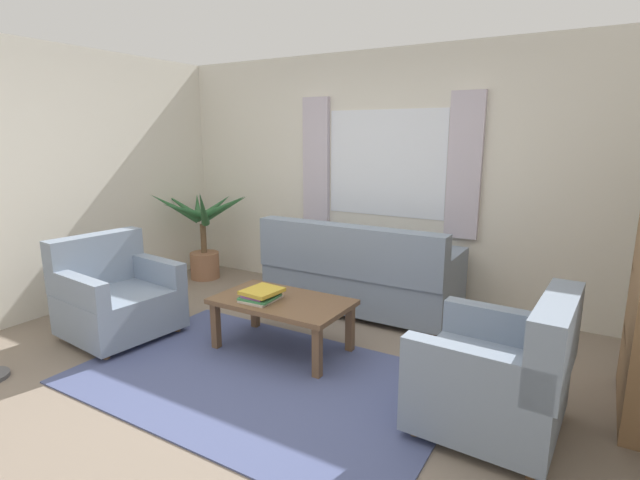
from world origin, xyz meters
The scene contains 11 objects.
ground_plane centered at (0.00, 0.00, 0.00)m, with size 6.24×6.24×0.00m, color gray.
wall_back centered at (0.00, 2.26, 1.30)m, with size 5.32×0.12×2.60m, color silver.
wall_left centered at (-2.66, 0.00, 1.30)m, with size 0.12×4.40×2.60m, color silver.
window_with_curtains centered at (0.00, 2.18, 1.45)m, with size 1.98×0.07×1.40m.
area_rug centered at (0.00, 0.00, 0.01)m, with size 2.67×1.69×0.01m, color #4C5684.
couch centered at (-0.01, 1.63, 0.37)m, with size 1.90×0.82×0.92m.
armchair_left centered at (-1.59, 0.01, 0.35)m, with size 0.90×0.92×0.88m.
armchair_right centered at (1.60, 0.26, 0.35)m, with size 0.86×0.88×0.88m.
coffee_table centered at (-0.15, 0.50, 0.38)m, with size 1.10×0.64×0.44m.
book_stack_on_table centered at (-0.28, 0.40, 0.49)m, with size 0.29×0.32×0.09m.
potted_plant centered at (-2.15, 1.67, 0.56)m, with size 1.25×1.15×1.19m.
Camera 1 is at (2.01, -2.52, 1.75)m, focal length 26.97 mm.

